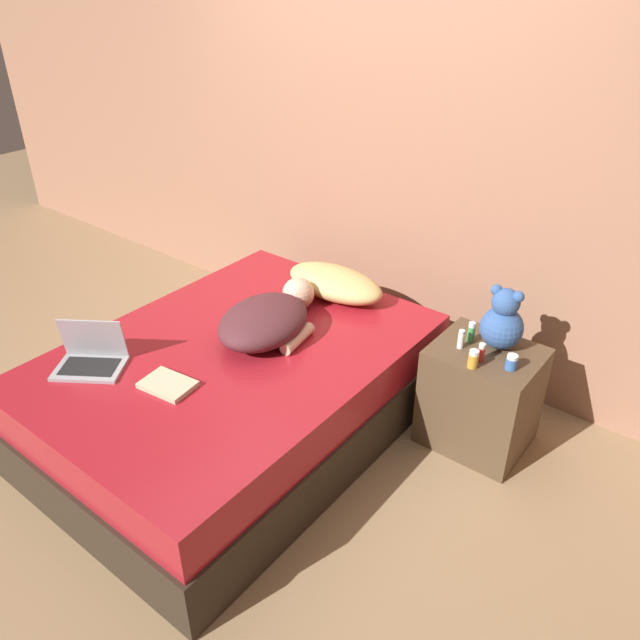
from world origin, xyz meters
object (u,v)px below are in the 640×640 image
(teddy_bear, at_px, (503,322))
(bottle_white, at_px, (461,339))
(book, at_px, (168,385))
(bottle_amber, at_px, (473,359))
(bottle_red, at_px, (481,353))
(bottle_blue, at_px, (512,362))
(laptop, at_px, (91,357))
(pillow, at_px, (335,283))
(bottle_green, at_px, (471,332))
(person_lying, at_px, (268,318))

(teddy_bear, relative_size, bottle_white, 3.25)
(bottle_white, height_order, book, bottle_white)
(bottle_amber, distance_m, bottle_red, 0.07)
(bottle_amber, relative_size, bottle_blue, 1.22)
(bottle_red, relative_size, bottle_blue, 1.28)
(bottle_red, xyz_separation_m, book, (-1.03, -1.00, -0.07))
(laptop, height_order, book, laptop)
(pillow, xyz_separation_m, bottle_green, (0.84, -0.02, 0.01))
(person_lying, relative_size, book, 2.89)
(teddy_bear, height_order, bottle_blue, teddy_bear)
(teddy_bear, distance_m, bottle_blue, 0.22)
(bottle_red, bearing_deg, bottle_amber, -95.55)
(laptop, distance_m, bottle_amber, 1.77)
(teddy_bear, xyz_separation_m, book, (-1.04, -1.18, -0.16))
(bottle_amber, height_order, book, bottle_amber)
(person_lying, bearing_deg, bottle_blue, 11.01)
(bottle_amber, distance_m, book, 1.39)
(pillow, relative_size, bottle_green, 5.79)
(pillow, xyz_separation_m, laptop, (-0.48, -1.26, -0.03))
(bottle_amber, bearing_deg, laptop, -143.79)
(bottle_blue, bearing_deg, pillow, 173.89)
(teddy_bear, height_order, bottle_red, teddy_bear)
(bottle_amber, bearing_deg, person_lying, -161.64)
(person_lying, distance_m, bottle_amber, 1.02)
(person_lying, distance_m, book, 0.62)
(teddy_bear, xyz_separation_m, bottle_red, (-0.01, -0.17, -0.09))
(book, bearing_deg, pillow, 86.52)
(person_lying, xyz_separation_m, bottle_red, (0.97, 0.39, -0.01))
(bottle_white, bearing_deg, bottle_red, -19.21)
(book, bearing_deg, person_lying, 85.09)
(person_lying, xyz_separation_m, teddy_bear, (0.99, 0.56, 0.08))
(bottle_green, distance_m, bottle_blue, 0.27)
(teddy_bear, relative_size, bottle_amber, 3.55)
(bottle_white, xyz_separation_m, bottle_amber, (0.12, -0.11, -0.00))
(bottle_white, distance_m, bottle_amber, 0.16)
(person_lying, distance_m, bottle_white, 0.95)
(pillow, bearing_deg, teddy_bear, 1.63)
(laptop, bearing_deg, teddy_bear, 7.32)
(teddy_bear, bearing_deg, laptop, -138.41)
(person_lying, relative_size, bottle_green, 6.97)
(bottle_green, bearing_deg, bottle_white, -97.28)
(laptop, xyz_separation_m, bottle_amber, (1.43, 1.05, 0.03))
(laptop, bearing_deg, bottle_blue, 1.69)
(person_lying, distance_m, bottle_red, 1.05)
(pillow, relative_size, bottle_blue, 8.24)
(bottle_blue, relative_size, book, 0.29)
(pillow, relative_size, book, 2.40)
(teddy_bear, height_order, bottle_white, teddy_bear)
(laptop, bearing_deg, book, -19.28)
(teddy_bear, height_order, bottle_green, teddy_bear)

